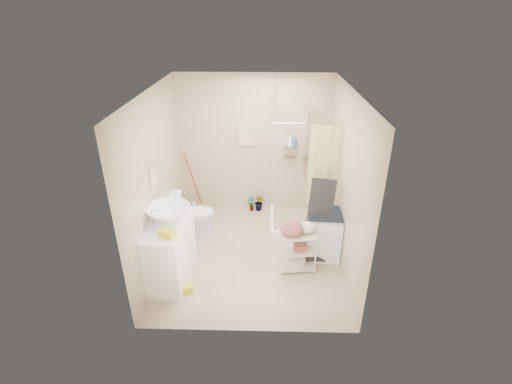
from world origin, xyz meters
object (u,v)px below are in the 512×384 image
vanity (169,251)px  toilet (193,213)px  washing_machine (323,234)px  laundry_rack (297,248)px

vanity → toilet: bearing=87.9°
washing_machine → laundry_rack: bearing=-136.6°
toilet → washing_machine: washing_machine is taller
toilet → laundry_rack: bearing=-122.5°
vanity → laundry_rack: 1.89m
toilet → washing_machine: size_ratio=0.99×
toilet → laundry_rack: 2.00m
vanity → laundry_rack: bearing=11.3°
washing_machine → laundry_rack: 0.57m
vanity → toilet: vanity is taller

